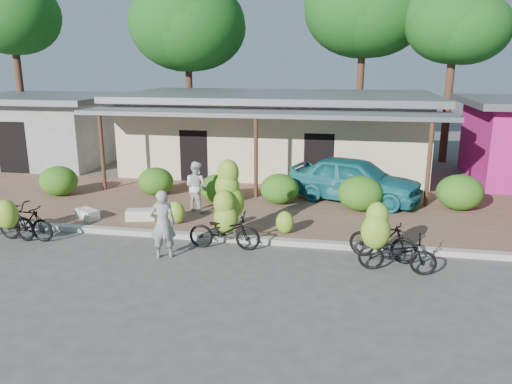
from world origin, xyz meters
TOP-DOWN VIEW (x-y plane):
  - ground at (0.00, 0.00)m, footprint 100.00×100.00m
  - sidewalk at (0.00, 5.00)m, footprint 60.00×6.00m
  - curb at (0.00, 2.00)m, footprint 60.00×0.25m
  - shop_main at (0.00, 10.93)m, footprint 13.00×8.50m
  - shop_grey at (-11.00, 10.99)m, footprint 7.00×6.00m
  - tree_back_left at (-13.69, 13.11)m, footprint 4.83×4.69m
  - tree_far_center at (-5.69, 16.11)m, footprint 6.11×6.06m
  - tree_center_right at (3.31, 16.61)m, footprint 5.95×5.89m
  - tree_near_right at (7.31, 14.61)m, footprint 4.57×4.40m
  - hedge_0 at (-6.77, 5.06)m, footprint 1.32×1.19m
  - hedge_1 at (-3.49, 5.76)m, footprint 1.23×1.11m
  - hedge_2 at (-1.10, 5.22)m, footprint 1.21×1.09m
  - hedge_3 at (0.91, 5.46)m, footprint 1.26×1.14m
  - hedge_4 at (3.49, 5.13)m, footprint 1.40×1.26m
  - hedge_5 at (6.55, 5.80)m, footprint 1.43×1.29m
  - bike_far_left at (-5.94, 1.07)m, footprint 2.08×1.44m
  - bike_left at (-5.30, 0.89)m, footprint 1.65×1.17m
  - bike_center at (0.05, 1.69)m, footprint 1.85×1.21m
  - bike_right at (3.89, 1.19)m, footprint 1.72×1.40m
  - bike_far_right at (4.25, 0.73)m, footprint 1.78×0.78m
  - loose_banana_a at (-2.17, 2.85)m, footprint 0.52×0.44m
  - loose_banana_b at (-1.72, 2.82)m, footprint 0.52×0.44m
  - loose_banana_c at (1.46, 2.56)m, footprint 0.50×0.42m
  - sack_near at (-2.87, 2.98)m, footprint 0.92×0.61m
  - sack_far at (-4.47, 2.77)m, footprint 0.84×0.71m
  - vendor at (-1.25, 0.60)m, footprint 0.72×0.59m
  - bystander at (-1.50, 4.12)m, footprint 0.95×0.87m
  - teal_van at (3.32, 6.20)m, footprint 4.70×3.10m

SIDE VIEW (x-z plane):
  - ground at x=0.00m, z-range 0.00..0.00m
  - sidewalk at x=0.00m, z-range 0.00..0.12m
  - curb at x=0.00m, z-range 0.00..0.15m
  - sack_far at x=-4.47m, z-range 0.12..0.40m
  - sack_near at x=-2.87m, z-range 0.12..0.42m
  - loose_banana_c at x=1.46m, z-range 0.12..0.74m
  - loose_banana_a at x=-2.17m, z-range 0.12..0.76m
  - loose_banana_b at x=-1.72m, z-range 0.12..0.77m
  - bike_far_right at x=4.25m, z-range 0.00..0.91m
  - hedge_2 at x=-1.10m, z-range 0.12..1.06m
  - bike_left at x=-5.30m, z-range -0.06..1.25m
  - hedge_1 at x=-3.49m, z-range 0.12..1.08m
  - bike_far_left at x=-5.94m, z-range -0.13..1.34m
  - hedge_3 at x=0.91m, z-range 0.12..1.11m
  - hedge_0 at x=-6.77m, z-range 0.12..1.15m
  - hedge_4 at x=3.49m, z-range 0.12..1.21m
  - hedge_5 at x=6.55m, z-range 0.12..1.24m
  - bike_right at x=3.89m, z-range -0.10..1.49m
  - vendor at x=-1.25m, z-range 0.00..1.70m
  - teal_van at x=3.32m, z-range 0.12..1.61m
  - bike_center at x=0.05m, z-range -0.24..1.98m
  - bystander at x=-1.50m, z-range 0.12..1.70m
  - shop_grey at x=-11.00m, z-range 0.04..3.19m
  - shop_main at x=0.00m, z-range 0.05..3.40m
  - tree_near_right at x=7.31m, z-range 2.33..10.39m
  - tree_far_center at x=-5.69m, z-range 2.15..11.10m
  - tree_back_left at x=-13.69m, z-range 2.56..11.28m
  - tree_center_right at x=3.31m, z-range 2.49..11.97m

